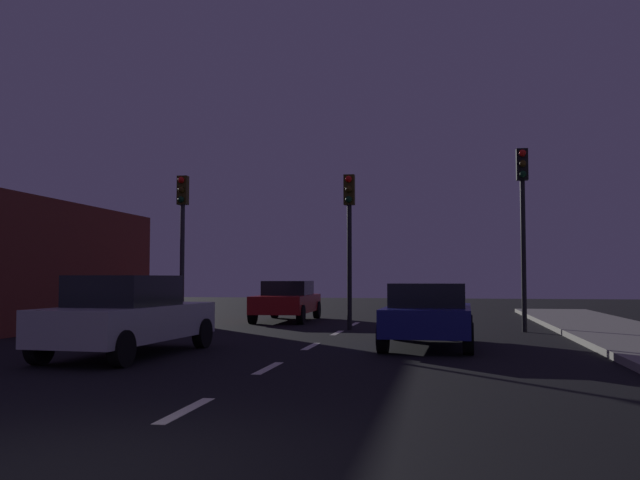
% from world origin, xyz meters
% --- Properties ---
extents(ground_plane, '(80.00, 80.00, 0.00)m').
position_xyz_m(ground_plane, '(0.00, 7.00, 0.00)').
color(ground_plane, black).
extents(lane_stripe_second, '(0.16, 1.60, 0.01)m').
position_xyz_m(lane_stripe_second, '(0.00, 2.60, 0.00)').
color(lane_stripe_second, silver).
rests_on(lane_stripe_second, ground_plane).
extents(lane_stripe_third, '(0.16, 1.60, 0.01)m').
position_xyz_m(lane_stripe_third, '(0.00, 6.40, 0.00)').
color(lane_stripe_third, silver).
rests_on(lane_stripe_third, ground_plane).
extents(lane_stripe_fourth, '(0.16, 1.60, 0.01)m').
position_xyz_m(lane_stripe_fourth, '(0.00, 10.20, 0.00)').
color(lane_stripe_fourth, silver).
rests_on(lane_stripe_fourth, ground_plane).
extents(lane_stripe_fifth, '(0.16, 1.60, 0.01)m').
position_xyz_m(lane_stripe_fifth, '(0.00, 14.00, 0.00)').
color(lane_stripe_fifth, silver).
rests_on(lane_stripe_fifth, ground_plane).
extents(lane_stripe_sixth, '(0.16, 1.60, 0.01)m').
position_xyz_m(lane_stripe_sixth, '(0.00, 17.80, 0.00)').
color(lane_stripe_sixth, silver).
rests_on(lane_stripe_sixth, ground_plane).
extents(traffic_signal_left, '(0.32, 0.38, 4.69)m').
position_xyz_m(traffic_signal_left, '(-5.03, 15.22, 3.30)').
color(traffic_signal_left, '#2D2D30').
rests_on(traffic_signal_left, ground_plane).
extents(traffic_signal_center, '(0.32, 0.38, 4.59)m').
position_xyz_m(traffic_signal_center, '(0.18, 15.22, 3.23)').
color(traffic_signal_center, black).
rests_on(traffic_signal_center, ground_plane).
extents(traffic_signal_right, '(0.32, 0.38, 5.20)m').
position_xyz_m(traffic_signal_right, '(5.15, 15.22, 3.63)').
color(traffic_signal_right, black).
rests_on(traffic_signal_right, ground_plane).
extents(car_stopped_ahead, '(2.03, 4.17, 1.41)m').
position_xyz_m(car_stopped_ahead, '(2.60, 10.55, 0.72)').
color(car_stopped_ahead, navy).
rests_on(car_stopped_ahead, ground_plane).
extents(car_adjacent_lane, '(2.07, 4.63, 1.57)m').
position_xyz_m(car_adjacent_lane, '(-3.18, 7.73, 0.79)').
color(car_adjacent_lane, silver).
rests_on(car_adjacent_lane, ground_plane).
extents(car_oncoming_far, '(1.96, 4.57, 1.42)m').
position_xyz_m(car_oncoming_far, '(-2.58, 19.04, 0.73)').
color(car_oncoming_far, '#B21919').
rests_on(car_oncoming_far, ground_plane).
extents(storefront_left, '(4.30, 9.03, 3.79)m').
position_xyz_m(storefront_left, '(-10.15, 14.99, 1.90)').
color(storefront_left, maroon).
rests_on(storefront_left, ground_plane).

